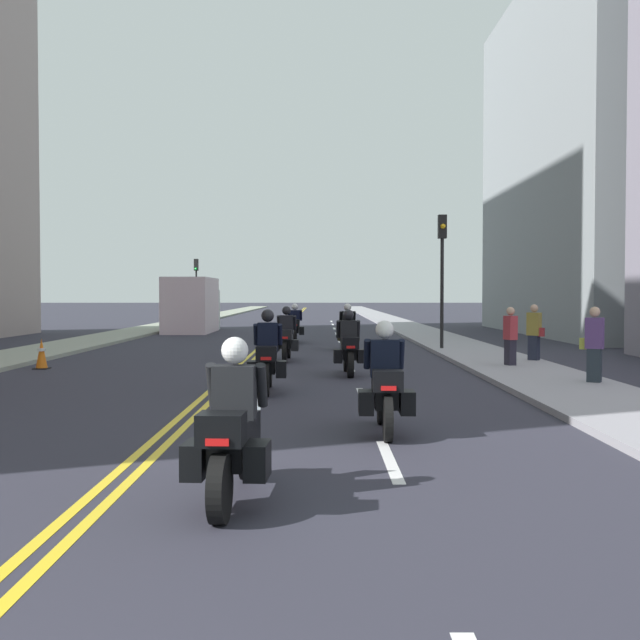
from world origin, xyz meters
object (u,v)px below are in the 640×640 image
Objects in this scene: motorcycle_1 at (385,387)px; motorcycle_4 at (286,339)px; pedestrian_0 at (510,337)px; pedestrian_2 at (534,333)px; motorcycle_0 at (233,436)px; traffic_light_near at (442,257)px; parked_truck at (192,307)px; motorcycle_5 at (348,331)px; motorcycle_2 at (267,359)px; motorcycle_6 at (295,327)px; traffic_cone_0 at (41,354)px; traffic_light_far at (196,279)px; pedestrian_1 at (594,346)px; motorcycle_3 at (348,349)px.

motorcycle_1 is 12.43m from motorcycle_4.
pedestrian_2 is (1.05, 1.58, 0.03)m from pedestrian_0.
pedestrian_0 is at bearing 69.74° from motorcycle_0.
traffic_light_near is 0.72× the size of parked_truck.
motorcycle_5 is (1.80, 20.55, 0.03)m from motorcycle_0.
motorcycle_4 is at bearing -114.54° from motorcycle_5.
motorcycle_2 is at bearing -114.71° from traffic_light_near.
pedestrian_0 is at bearing -81.57° from pedestrian_2.
pedestrian_2 reaches higher than motorcycle_4.
traffic_light_near reaches higher than motorcycle_1.
motorcycle_6 is at bearing 167.20° from pedestrian_2.
motorcycle_4 is at bearing 93.96° from motorcycle_0.
traffic_light_far is at bearing 91.88° from traffic_cone_0.
motorcycle_5 is 7.65m from pedestrian_2.
pedestrian_0 is (4.04, 9.52, 0.18)m from motorcycle_1.
motorcycle_4 is 6.82m from traffic_cone_0.
motorcycle_0 is 2.80× the size of traffic_cone_0.
motorcycle_4 is 1.04× the size of motorcycle_5.
pedestrian_0 is at bearing 67.97° from motorcycle_1.
motorcycle_5 is at bearing -70.22° from traffic_light_far.
motorcycle_1 is at bearing -72.64° from pedestrian_2.
traffic_cone_0 is at bearing -151.15° from traffic_light_near.
traffic_light_far is (-7.39, 21.96, 2.36)m from motorcycle_6.
motorcycle_1 is at bearing -76.00° from parked_truck.
traffic_light_near is (11.48, 6.32, 2.82)m from traffic_cone_0.
pedestrian_1 is (6.80, 0.81, 0.20)m from motorcycle_2.
pedestrian_0 is at bearing 16.50° from motorcycle_3.
traffic_cone_0 is at bearing 71.36° from pedestrian_0.
parked_truck is at bearing 11.55° from pedestrian_0.
traffic_cone_0 is 13.73m from pedestrian_1.
motorcycle_3 is at bearing -75.36° from traffic_light_far.
traffic_light_far is at bearing 108.25° from motorcycle_6.
motorcycle_4 is 31.67m from traffic_light_far.
motorcycle_6 is (-1.93, 21.02, -0.01)m from motorcycle_1.
pedestrian_2 is (0.24, 5.57, -0.01)m from pedestrian_1.
motorcycle_0 is 11.91m from motorcycle_3.
traffic_cone_0 is 33.38m from traffic_light_far.
traffic_cone_0 is 0.17× the size of traffic_light_near.
motorcycle_2 is at bearing -88.84° from motorcycle_4.
motorcycle_1 is 12.21m from pedestrian_2.
motorcycle_1 is at bearing 139.35° from pedestrian_0.
motorcycle_1 is at bearing -69.01° from motorcycle_2.
motorcycle_4 is at bearing 110.48° from motorcycle_3.
motorcycle_2 is 26.06m from parked_truck.
motorcycle_2 reaches higher than motorcycle_3.
motorcycle_0 is at bearing -89.90° from motorcycle_6.
pedestrian_1 is at bearing -63.37° from parked_truck.
traffic_cone_0 is at bearing 119.18° from motorcycle_0.
motorcycle_0 is 1.06× the size of motorcycle_1.
motorcycle_0 is at bearing 138.73° from pedestrian_0.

